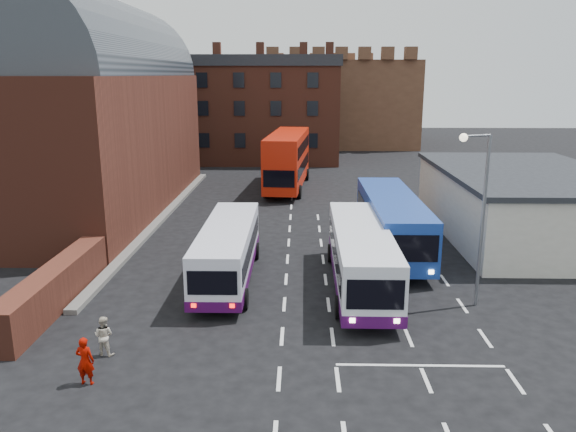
{
  "coord_description": "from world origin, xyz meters",
  "views": [
    {
      "loc": [
        0.68,
        -21.18,
        10.07
      ],
      "look_at": [
        0.0,
        10.0,
        2.2
      ],
      "focal_mm": 35.0,
      "sensor_mm": 36.0,
      "label": 1
    }
  ],
  "objects_px": {
    "bus_blue": "(392,219)",
    "bus_red_double": "(288,160)",
    "pedestrian_beige": "(104,336)",
    "street_lamp": "(479,205)",
    "bus_white_inbound": "(361,253)",
    "bus_white_outbound": "(228,248)",
    "pedestrian_red": "(85,361)"
  },
  "relations": [
    {
      "from": "bus_red_double",
      "to": "pedestrian_beige",
      "type": "relative_size",
      "value": 8.48
    },
    {
      "from": "pedestrian_red",
      "to": "bus_white_outbound",
      "type": "bearing_deg",
      "value": -105.28
    },
    {
      "from": "bus_white_outbound",
      "to": "pedestrian_beige",
      "type": "distance_m",
      "value": 8.77
    },
    {
      "from": "pedestrian_red",
      "to": "pedestrian_beige",
      "type": "bearing_deg",
      "value": -83.67
    },
    {
      "from": "bus_white_outbound",
      "to": "pedestrian_red",
      "type": "relative_size",
      "value": 6.12
    },
    {
      "from": "pedestrian_beige",
      "to": "bus_blue",
      "type": "bearing_deg",
      "value": -122.8
    },
    {
      "from": "bus_white_outbound",
      "to": "pedestrian_red",
      "type": "xyz_separation_m",
      "value": [
        -3.51,
        -9.98,
        -0.82
      ]
    },
    {
      "from": "bus_white_inbound",
      "to": "bus_red_double",
      "type": "bearing_deg",
      "value": -80.14
    },
    {
      "from": "bus_blue",
      "to": "street_lamp",
      "type": "relative_size",
      "value": 1.57
    },
    {
      "from": "street_lamp",
      "to": "pedestrian_red",
      "type": "bearing_deg",
      "value": -155.2
    },
    {
      "from": "bus_blue",
      "to": "bus_white_inbound",
      "type": "bearing_deg",
      "value": 67.68
    },
    {
      "from": "bus_white_inbound",
      "to": "pedestrian_beige",
      "type": "relative_size",
      "value": 7.38
    },
    {
      "from": "bus_white_inbound",
      "to": "street_lamp",
      "type": "distance_m",
      "value": 5.92
    },
    {
      "from": "street_lamp",
      "to": "pedestrian_beige",
      "type": "distance_m",
      "value": 16.1
    },
    {
      "from": "street_lamp",
      "to": "pedestrian_red",
      "type": "relative_size",
      "value": 4.58
    },
    {
      "from": "bus_white_inbound",
      "to": "bus_red_double",
      "type": "distance_m",
      "value": 24.74
    },
    {
      "from": "bus_blue",
      "to": "bus_red_double",
      "type": "distance_m",
      "value": 19.63
    },
    {
      "from": "bus_white_inbound",
      "to": "bus_blue",
      "type": "height_order",
      "value": "bus_blue"
    },
    {
      "from": "bus_white_outbound",
      "to": "bus_red_double",
      "type": "distance_m",
      "value": 23.48
    },
    {
      "from": "bus_blue",
      "to": "pedestrian_red",
      "type": "relative_size",
      "value": 7.18
    },
    {
      "from": "bus_red_double",
      "to": "bus_blue",
      "type": "bearing_deg",
      "value": 114.21
    },
    {
      "from": "street_lamp",
      "to": "bus_blue",
      "type": "bearing_deg",
      "value": 106.47
    },
    {
      "from": "bus_white_inbound",
      "to": "pedestrian_beige",
      "type": "distance_m",
      "value": 12.29
    },
    {
      "from": "bus_white_outbound",
      "to": "pedestrian_beige",
      "type": "bearing_deg",
      "value": -114.54
    },
    {
      "from": "bus_blue",
      "to": "pedestrian_beige",
      "type": "relative_size",
      "value": 8.07
    },
    {
      "from": "bus_red_double",
      "to": "pedestrian_red",
      "type": "xyz_separation_m",
      "value": [
        -5.98,
        -33.31,
        -1.83
      ]
    },
    {
      "from": "bus_red_double",
      "to": "street_lamp",
      "type": "height_order",
      "value": "street_lamp"
    },
    {
      "from": "street_lamp",
      "to": "pedestrian_beige",
      "type": "xyz_separation_m",
      "value": [
        -14.86,
        -4.8,
        -3.92
      ]
    },
    {
      "from": "bus_white_outbound",
      "to": "pedestrian_red",
      "type": "distance_m",
      "value": 10.61
    },
    {
      "from": "pedestrian_red",
      "to": "pedestrian_beige",
      "type": "xyz_separation_m",
      "value": [
        -0.08,
        2.04,
        -0.09
      ]
    },
    {
      "from": "bus_red_double",
      "to": "bus_white_inbound",
      "type": "bearing_deg",
      "value": 104.5
    },
    {
      "from": "street_lamp",
      "to": "pedestrian_beige",
      "type": "relative_size",
      "value": 5.15
    }
  ]
}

